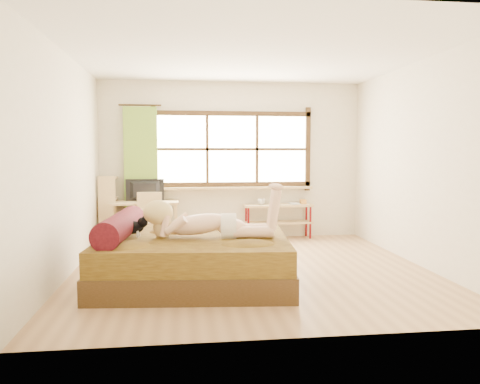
{
  "coord_description": "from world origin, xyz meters",
  "views": [
    {
      "loc": [
        -0.87,
        -5.85,
        1.52
      ],
      "look_at": [
        -0.12,
        0.2,
        0.98
      ],
      "focal_mm": 35.0,
      "sensor_mm": 36.0,
      "label": 1
    }
  ],
  "objects": [
    {
      "name": "floor",
      "position": [
        0.0,
        0.0,
        0.0
      ],
      "size": [
        4.5,
        4.5,
        0.0
      ],
      "primitive_type": "plane",
      "color": "#9E754C",
      "rests_on": "ground"
    },
    {
      "name": "ceiling",
      "position": [
        0.0,
        0.0,
        2.7
      ],
      "size": [
        4.5,
        4.5,
        0.0
      ],
      "primitive_type": "plane",
      "rotation": [
        3.14,
        0.0,
        0.0
      ],
      "color": "white",
      "rests_on": "wall_back"
    },
    {
      "name": "wall_back",
      "position": [
        0.0,
        2.25,
        1.35
      ],
      "size": [
        4.5,
        0.0,
        4.5
      ],
      "primitive_type": "plane",
      "rotation": [
        1.57,
        0.0,
        0.0
      ],
      "color": "silver",
      "rests_on": "floor"
    },
    {
      "name": "wall_front",
      "position": [
        0.0,
        -2.25,
        1.35
      ],
      "size": [
        4.5,
        0.0,
        4.5
      ],
      "primitive_type": "plane",
      "rotation": [
        -1.57,
        0.0,
        0.0
      ],
      "color": "silver",
      "rests_on": "floor"
    },
    {
      "name": "wall_left",
      "position": [
        -2.25,
        0.0,
        1.35
      ],
      "size": [
        0.0,
        4.5,
        4.5
      ],
      "primitive_type": "plane",
      "rotation": [
        1.57,
        0.0,
        1.57
      ],
      "color": "silver",
      "rests_on": "floor"
    },
    {
      "name": "wall_right",
      "position": [
        2.25,
        0.0,
        1.35
      ],
      "size": [
        0.0,
        4.5,
        4.5
      ],
      "primitive_type": "plane",
      "rotation": [
        1.57,
        0.0,
        -1.57
      ],
      "color": "silver",
      "rests_on": "floor"
    },
    {
      "name": "window",
      "position": [
        0.0,
        2.22,
        1.51
      ],
      "size": [
        2.8,
        0.16,
        1.46
      ],
      "color": "#FFEDBF",
      "rests_on": "wall_back"
    },
    {
      "name": "curtain",
      "position": [
        -1.55,
        2.13,
        1.15
      ],
      "size": [
        0.55,
        0.1,
        2.2
      ],
      "primitive_type": "cube",
      "color": "#5B8E26",
      "rests_on": "wall_back"
    },
    {
      "name": "bed",
      "position": [
        -0.79,
        -0.53,
        0.29
      ],
      "size": [
        2.3,
        1.91,
        0.82
      ],
      "rotation": [
        0.0,
        0.0,
        -0.09
      ],
      "color": "#30210E",
      "rests_on": "floor"
    },
    {
      "name": "woman",
      "position": [
        -0.59,
        -0.59,
        0.86
      ],
      "size": [
        1.54,
        0.57,
        0.64
      ],
      "primitive_type": null,
      "rotation": [
        0.0,
        0.0,
        -0.09
      ],
      "color": "beige",
      "rests_on": "bed"
    },
    {
      "name": "kitten",
      "position": [
        -1.46,
        -0.44,
        0.67
      ],
      "size": [
        0.33,
        0.16,
        0.26
      ],
      "primitive_type": null,
      "rotation": [
        0.0,
        0.0,
        -0.09
      ],
      "color": "black",
      "rests_on": "bed"
    },
    {
      "name": "desk",
      "position": [
        -1.48,
        1.95,
        0.6
      ],
      "size": [
        1.11,
        0.53,
        0.69
      ],
      "rotation": [
        0.0,
        0.0,
        0.02
      ],
      "color": "tan",
      "rests_on": "floor"
    },
    {
      "name": "monitor",
      "position": [
        -1.48,
        2.0,
        0.87
      ],
      "size": [
        0.63,
        0.09,
        0.36
      ],
      "primitive_type": "imported",
      "rotation": [
        0.0,
        0.0,
        3.16
      ],
      "color": "black",
      "rests_on": "desk"
    },
    {
      "name": "chair",
      "position": [
        -1.39,
        1.58,
        0.48
      ],
      "size": [
        0.39,
        0.39,
        0.87
      ],
      "rotation": [
        0.0,
        0.0,
        0.02
      ],
      "color": "tan",
      "rests_on": "floor"
    },
    {
      "name": "pipe_shelf",
      "position": [
        0.8,
        2.07,
        0.44
      ],
      "size": [
        1.2,
        0.33,
        0.67
      ],
      "rotation": [
        0.0,
        0.0,
        0.03
      ],
      "color": "tan",
      "rests_on": "floor"
    },
    {
      "name": "cup",
      "position": [
        0.49,
        2.07,
        0.65
      ],
      "size": [
        0.13,
        0.13,
        0.1
      ],
      "primitive_type": "imported",
      "rotation": [
        0.0,
        0.0,
        0.03
      ],
      "color": "gray",
      "rests_on": "pipe_shelf"
    },
    {
      "name": "book",
      "position": [
        0.99,
        2.07,
        0.6
      ],
      "size": [
        0.18,
        0.24,
        0.02
      ],
      "primitive_type": "imported",
      "rotation": [
        0.0,
        0.0,
        0.03
      ],
      "color": "gray",
      "rests_on": "pipe_shelf"
    },
    {
      "name": "bookshelf",
      "position": [
        -2.08,
        2.1,
        0.56
      ],
      "size": [
        0.27,
        0.48,
        1.11
      ],
      "rotation": [
        0.0,
        0.0,
        -0.0
      ],
      "color": "tan",
      "rests_on": "floor"
    }
  ]
}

